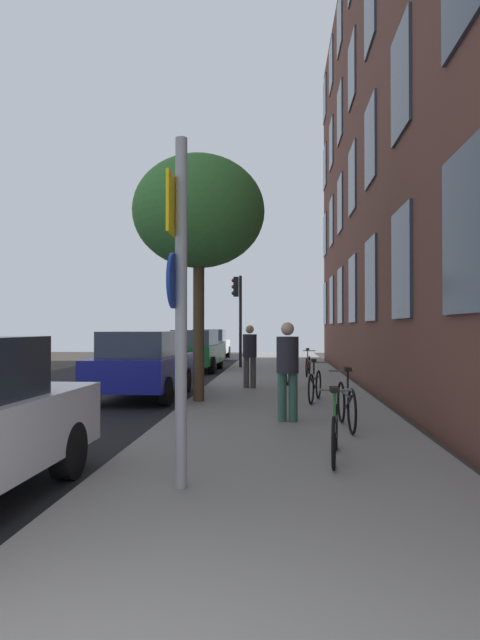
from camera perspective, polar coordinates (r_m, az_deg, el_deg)
ground_plane at (r=17.07m, az=-7.51°, el=-6.59°), size 41.80×41.80×0.00m
road_asphalt at (r=17.62m, az=-14.25°, el=-6.38°), size 7.00×38.00×0.01m
sidewalk at (r=16.71m, az=4.40°, el=-6.51°), size 4.20×38.00×0.12m
building_facade at (r=17.41m, az=13.45°, el=19.36°), size 0.56×27.00×15.40m
sign_post at (r=5.47m, az=-6.44°, el=2.97°), size 0.16×0.60×3.51m
traffic_light at (r=22.04m, az=-0.21°, el=1.64°), size 0.43×0.24×3.72m
tree_near at (r=12.15m, az=-4.35°, el=11.17°), size 2.89×2.89×5.37m
bicycle_0 at (r=6.82m, az=9.94°, el=-11.39°), size 0.42×1.60×0.89m
bicycle_1 at (r=8.88m, az=11.11°, el=-8.66°), size 0.42×1.70×0.98m
bicycle_2 at (r=11.93m, az=7.88°, el=-6.76°), size 0.52×1.59×0.93m
bicycle_3 at (r=14.64m, az=5.29°, el=-5.60°), size 0.42×1.73×0.96m
bicycle_4 at (r=18.23m, az=7.17°, el=-4.71°), size 0.42×1.70×0.92m
pedestrian_0 at (r=9.31m, az=5.02°, el=-4.71°), size 0.45×0.45×1.69m
pedestrian_1 at (r=14.44m, az=1.03°, el=-3.39°), size 0.41×0.41×1.67m
car_1 at (r=13.36m, az=-10.22°, el=-4.57°), size 1.87×3.96×1.62m
car_2 at (r=21.52m, az=-4.66°, el=-3.15°), size 1.91×4.16×1.62m
car_3 at (r=29.83m, az=-3.19°, el=-2.50°), size 1.99×4.35×1.62m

